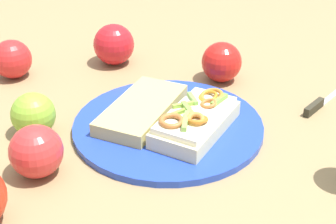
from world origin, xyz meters
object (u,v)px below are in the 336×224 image
(bread_slice_side, at_px, (142,109))
(apple_3, at_px, (222,62))
(apple_2, at_px, (12,59))
(knife, at_px, (318,104))
(sandwich, at_px, (196,120))
(apple_5, at_px, (114,44))
(apple_1, at_px, (36,151))
(plate, at_px, (168,126))
(apple_0, at_px, (33,115))

(bread_slice_side, height_order, apple_3, apple_3)
(bread_slice_side, distance_m, apple_2, 0.30)
(bread_slice_side, distance_m, knife, 0.30)
(sandwich, distance_m, apple_5, 0.31)
(apple_2, height_order, apple_3, apple_3)
(apple_1, bearing_deg, plate, -152.38)
(apple_1, xyz_separation_m, apple_3, (-0.31, -0.26, 0.00))
(bread_slice_side, height_order, knife, bread_slice_side)
(sandwich, height_order, bread_slice_side, sandwich)
(sandwich, relative_size, knife, 1.70)
(apple_2, distance_m, knife, 0.57)
(apple_0, height_order, apple_5, apple_5)
(sandwich, distance_m, apple_3, 0.21)
(apple_2, xyz_separation_m, apple_5, (-0.19, -0.04, 0.00))
(bread_slice_side, xyz_separation_m, apple_5, (0.04, -0.23, 0.02))
(sandwich, height_order, apple_5, apple_5)
(sandwich, xyz_separation_m, bread_slice_side, (0.08, -0.05, -0.01))
(apple_0, bearing_deg, apple_1, 99.84)
(plate, xyz_separation_m, apple_2, (0.28, -0.22, 0.03))
(apple_0, distance_m, apple_5, 0.28)
(knife, bearing_deg, apple_5, 104.72)
(plate, relative_size, apple_3, 4.03)
(plate, xyz_separation_m, knife, (-0.26, -0.04, 0.00))
(sandwich, distance_m, apple_1, 0.24)
(plate, distance_m, bread_slice_side, 0.05)
(apple_0, distance_m, apple_3, 0.36)
(sandwich, relative_size, apple_1, 2.39)
(sandwich, relative_size, apple_2, 2.42)
(apple_1, xyz_separation_m, apple_5, (-0.11, -0.36, 0.00))
(sandwich, bearing_deg, apple_0, -63.12)
(apple_3, height_order, apple_5, apple_5)
(apple_1, bearing_deg, apple_2, -74.89)
(plate, height_order, bread_slice_side, bread_slice_side)
(sandwich, relative_size, apple_3, 2.37)
(apple_5, height_order, knife, apple_5)
(apple_0, height_order, knife, apple_0)
(bread_slice_side, bearing_deg, apple_2, -99.13)
(apple_2, relative_size, knife, 0.70)
(apple_5, bearing_deg, apple_0, 63.72)
(sandwich, height_order, apple_1, apple_1)
(bread_slice_side, xyz_separation_m, knife, (-0.30, -0.02, -0.02))
(apple_1, bearing_deg, apple_3, -139.36)
(apple_0, distance_m, knife, 0.47)
(bread_slice_side, bearing_deg, apple_5, -139.83)
(apple_2, xyz_separation_m, apple_3, (-0.39, 0.05, 0.00))
(apple_5, bearing_deg, plate, 107.90)
(knife, bearing_deg, apple_3, 97.48)
(plate, xyz_separation_m, apple_0, (0.21, -0.01, 0.03))
(sandwich, distance_m, apple_0, 0.25)
(apple_3, bearing_deg, plate, 54.62)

